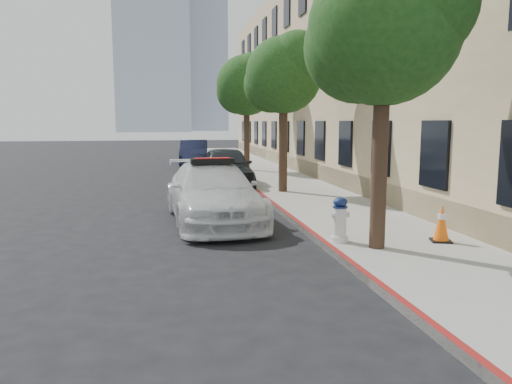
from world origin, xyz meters
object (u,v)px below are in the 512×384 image
object	(u,v)px
traffic_cone	(442,223)
police_car	(213,193)
parked_car_mid	(226,167)
fire_hydrant	(340,220)
parked_car_far	(194,153)

from	to	relation	value
traffic_cone	police_car	bearing A→B (deg)	140.76
parked_car_mid	fire_hydrant	xyz separation A→B (m)	(1.15, -9.92, -0.20)
parked_car_far	traffic_cone	distance (m)	20.94
parked_car_far	fire_hydrant	bearing A→B (deg)	-80.42
parked_car_mid	parked_car_far	xyz separation A→B (m)	(-0.68, 10.30, -0.05)
parked_car_far	traffic_cone	bearing A→B (deg)	-74.95
traffic_cone	fire_hydrant	bearing A→B (deg)	170.10
fire_hydrant	traffic_cone	distance (m)	2.07
parked_car_far	traffic_cone	world-z (taller)	parked_car_far
parked_car_far	fire_hydrant	xyz separation A→B (m)	(1.83, -20.23, -0.15)
fire_hydrant	parked_car_mid	bearing A→B (deg)	97.18
police_car	parked_car_far	bearing A→B (deg)	84.71
parked_car_mid	traffic_cone	xyz separation A→B (m)	(3.19, -10.28, -0.28)
police_car	parked_car_far	xyz separation A→B (m)	(0.45, 17.05, -0.01)
traffic_cone	parked_car_mid	bearing A→B (deg)	107.22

